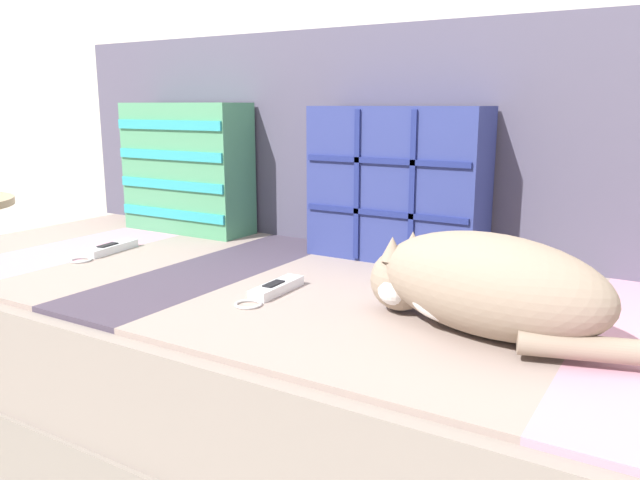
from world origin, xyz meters
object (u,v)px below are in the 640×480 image
at_px(sleeping_cat, 477,285).
at_px(game_remote_far, 275,289).
at_px(throw_pillow_striped, 187,168).
at_px(throw_pillow_quilted, 397,184).
at_px(couch, 270,359).
at_px(game_remote_near, 109,249).

distance_m(sleeping_cat, game_remote_far, 0.39).
xyz_separation_m(throw_pillow_striped, game_remote_far, (0.55, -0.36, -0.17)).
bearing_deg(throw_pillow_striped, sleeping_cat, -21.31).
bearing_deg(game_remote_far, throw_pillow_quilted, 77.84).
distance_m(couch, game_remote_far, 0.27).
bearing_deg(throw_pillow_quilted, throw_pillow_striped, -179.96).
relative_size(couch, game_remote_near, 8.86).
relative_size(couch, sleeping_cat, 4.03).
bearing_deg(throw_pillow_striped, game_remote_near, -85.65).
bearing_deg(game_remote_near, throw_pillow_striped, 94.35).
distance_m(throw_pillow_striped, game_remote_far, 0.68).
height_order(game_remote_near, game_remote_far, same).
bearing_deg(sleeping_cat, game_remote_far, -179.93).
bearing_deg(sleeping_cat, couch, 165.23).
height_order(throw_pillow_striped, game_remote_far, throw_pillow_striped).
bearing_deg(game_remote_near, throw_pillow_quilted, 26.47).
bearing_deg(game_remote_far, throw_pillow_striped, 146.53).
xyz_separation_m(couch, throw_pillow_striped, (-0.44, 0.23, 0.38)).
relative_size(throw_pillow_quilted, throw_pillow_striped, 1.07).
bearing_deg(throw_pillow_quilted, game_remote_far, -102.16).
bearing_deg(sleeping_cat, game_remote_near, 176.09).
bearing_deg(game_remote_near, sleeping_cat, -3.91).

